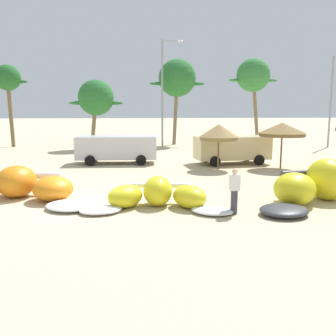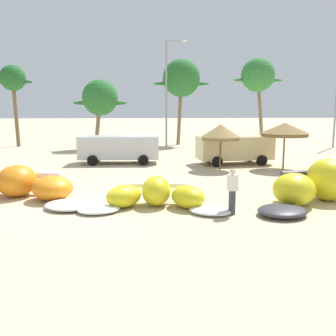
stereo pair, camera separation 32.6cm
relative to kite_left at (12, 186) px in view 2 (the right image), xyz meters
name	(u,v)px [view 2 (the right image)]	position (x,y,z in m)	size (l,w,h in m)	color
ground_plane	(86,202)	(3.08, -0.73, -0.51)	(260.00, 260.00, 0.00)	beige
kite_left	(12,186)	(0.00, 0.00, 0.00)	(7.89, 4.40, 1.33)	white
kite_left_of_center	(156,196)	(5.85, -1.79, -0.08)	(5.70, 2.95, 1.13)	white
kite_center	(334,187)	(12.85, -1.60, 0.14)	(7.88, 4.16, 1.69)	#333338
beach_umbrella_near_van	(221,132)	(10.08, 6.71, 1.76)	(2.39, 2.39, 2.75)	brown
beach_umbrella_middle	(285,130)	(14.02, 6.70, 1.90)	(2.90, 2.90, 2.83)	brown
parked_van	(233,148)	(11.40, 8.92, 0.58)	(5.07, 2.66, 1.84)	beige
parked_car_second	(117,147)	(3.70, 9.82, 0.58)	(5.38, 2.43, 1.84)	silver
person_near_kites	(232,191)	(8.48, -2.92, 0.31)	(0.36, 0.24, 1.62)	#383842
palm_left	(13,80)	(-6.85, 21.89, 5.85)	(3.66, 2.44, 7.78)	brown
palm_left_of_gap	(100,98)	(1.59, 19.36, 4.09)	(4.86, 3.24, 6.28)	#7F6647
palm_center_left	(181,79)	(9.39, 22.77, 6.13)	(5.64, 3.76, 8.59)	#7F6647
palm_center_right	(258,76)	(17.34, 23.08, 6.48)	(5.16, 3.44, 8.79)	#7F6647
lamppost_west_center	(168,88)	(7.94, 21.27, 5.16)	(2.10, 0.24, 10.17)	gray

